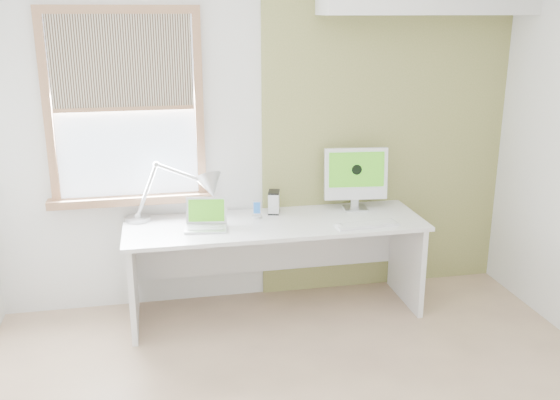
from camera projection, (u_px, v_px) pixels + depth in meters
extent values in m
cube|color=white|center=(262.00, 136.00, 4.77)|extent=(4.00, 0.02, 2.60)
cube|color=olive|center=(386.00, 132.00, 4.94)|extent=(2.00, 0.02, 2.60)
cube|color=#8E6244|center=(47.00, 111.00, 4.37)|extent=(0.06, 0.06, 1.42)
cube|color=#8E6244|center=(199.00, 106.00, 4.57)|extent=(0.06, 0.06, 1.42)
cube|color=#8E6244|center=(118.00, 9.00, 4.27)|extent=(1.00, 0.06, 0.06)
cube|color=#8E6244|center=(131.00, 200.00, 4.65)|extent=(1.20, 0.14, 0.06)
cube|color=#D1E2F9|center=(125.00, 108.00, 4.49)|extent=(1.00, 0.01, 1.30)
cube|color=beige|center=(122.00, 62.00, 4.35)|extent=(0.98, 0.02, 0.65)
cube|color=#8E6244|center=(125.00, 109.00, 4.45)|extent=(0.98, 0.03, 0.03)
cube|color=white|center=(275.00, 224.00, 4.59)|extent=(2.20, 0.70, 0.03)
cube|color=white|center=(133.00, 281.00, 4.50)|extent=(0.04, 0.64, 0.70)
cube|color=white|center=(406.00, 259.00, 4.90)|extent=(0.04, 0.64, 0.70)
cube|color=white|center=(268.00, 242.00, 4.97)|extent=(2.08, 0.02, 0.48)
cylinder|color=silver|center=(138.00, 219.00, 4.62)|extent=(0.21, 0.21, 0.03)
sphere|color=silver|center=(138.00, 216.00, 4.61)|extent=(0.06, 0.06, 0.06)
cylinder|color=silver|center=(147.00, 191.00, 4.56)|extent=(0.19, 0.05, 0.40)
sphere|color=silver|center=(156.00, 164.00, 4.52)|extent=(0.05, 0.05, 0.05)
cylinder|color=silver|center=(181.00, 173.00, 4.53)|extent=(0.36, 0.11, 0.16)
sphere|color=silver|center=(206.00, 182.00, 4.55)|extent=(0.05, 0.05, 0.04)
cone|color=silver|center=(210.00, 186.00, 4.56)|extent=(0.27, 0.31, 0.24)
cube|color=silver|center=(206.00, 228.00, 4.43)|extent=(0.32, 0.24, 0.02)
cube|color=#B2B5B7|center=(206.00, 227.00, 4.43)|extent=(0.26, 0.16, 0.00)
cube|color=silver|center=(206.00, 210.00, 4.50)|extent=(0.30, 0.10, 0.19)
cube|color=#348114|center=(206.00, 210.00, 4.49)|extent=(0.26, 0.08, 0.16)
cylinder|color=silver|center=(257.00, 217.00, 4.67)|extent=(0.09, 0.09, 0.02)
cube|color=silver|center=(257.00, 208.00, 4.65)|extent=(0.06, 0.02, 0.12)
cube|color=#194C99|center=(257.00, 208.00, 4.65)|extent=(0.05, 0.01, 0.09)
cube|color=silver|center=(274.00, 202.00, 4.77)|extent=(0.11, 0.15, 0.17)
cube|color=black|center=(274.00, 192.00, 4.75)|extent=(0.11, 0.15, 0.01)
cube|color=black|center=(274.00, 212.00, 4.80)|extent=(0.11, 0.15, 0.01)
cube|color=silver|center=(355.00, 208.00, 4.89)|extent=(0.20, 0.18, 0.01)
cube|color=silver|center=(355.00, 197.00, 4.89)|extent=(0.06, 0.03, 0.16)
cube|color=white|center=(356.00, 174.00, 4.83)|extent=(0.50, 0.14, 0.40)
cube|color=#348114|center=(357.00, 170.00, 4.79)|extent=(0.43, 0.07, 0.27)
cylinder|color=black|center=(357.00, 170.00, 4.79)|extent=(0.08, 0.02, 0.08)
cube|color=white|center=(367.00, 225.00, 4.50)|extent=(0.47, 0.17, 0.02)
cube|color=white|center=(367.00, 223.00, 4.50)|extent=(0.44, 0.13, 0.00)
ellipsoid|color=white|center=(340.00, 226.00, 4.47)|extent=(0.06, 0.10, 0.03)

